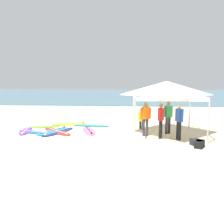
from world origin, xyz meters
TOP-DOWN VIEW (x-y plane):
  - ground_plane at (0.00, 0.00)m, footprint 80.00×80.00m
  - sea at (0.00, 30.79)m, footprint 80.00×36.00m
  - canopy_tent at (2.56, 0.47)m, footprint 3.37×3.37m
  - surfboard_teal at (-1.65, 2.33)m, footprint 2.36×0.94m
  - surfboard_cyan at (-3.47, 0.66)m, footprint 1.54×2.40m
  - surfboard_pink at (-1.52, 0.87)m, footprint 1.27×2.28m
  - surfboard_lime at (-4.45, 1.78)m, footprint 1.98×0.90m
  - surfboard_purple at (-4.98, 0.60)m, footprint 0.96×2.11m
  - surfboard_navy at (-3.13, 0.48)m, footprint 1.57×2.55m
  - surfboard_yellow at (-3.09, 2.73)m, footprint 2.28×1.19m
  - surfboard_red at (-3.21, 0.59)m, footprint 2.27×2.24m
  - surfboard_blue at (-4.38, 0.33)m, footprint 2.20×1.37m
  - person_green at (2.71, 0.59)m, footprint 0.49×0.37m
  - person_red at (2.20, -0.42)m, footprint 0.33×0.52m
  - person_blue at (3.01, -0.64)m, footprint 0.33×0.52m
  - person_orange at (1.49, 0.02)m, footprint 0.54×0.29m
  - person_yellow at (1.40, 1.65)m, footprint 0.43×0.40m
  - gear_bag_near_tent at (3.59, -1.66)m, footprint 0.54×0.68m
  - gear_bag_by_pole at (3.63, -1.86)m, footprint 0.57×0.68m

SIDE VIEW (x-z plane):
  - ground_plane at x=0.00m, z-range 0.00..0.00m
  - surfboard_red at x=-3.21m, z-range -0.06..0.13m
  - surfboard_navy at x=-3.13m, z-range -0.06..0.13m
  - surfboard_cyan at x=-3.47m, z-range -0.06..0.13m
  - surfboard_teal at x=-1.65m, z-range -0.06..0.13m
  - surfboard_pink at x=-1.52m, z-range -0.06..0.13m
  - surfboard_yellow at x=-3.09m, z-range -0.06..0.13m
  - surfboard_blue at x=-4.38m, z-range -0.06..0.13m
  - surfboard_purple at x=-4.98m, z-range -0.06..0.13m
  - surfboard_lime at x=-4.45m, z-range -0.06..0.13m
  - sea at x=0.00m, z-range 0.00..0.10m
  - gear_bag_near_tent at x=3.59m, z-range 0.00..0.28m
  - gear_bag_by_pole at x=3.63m, z-range 0.00..0.28m
  - person_yellow at x=1.40m, z-range 0.06..1.26m
  - person_green at x=2.71m, z-range 0.13..1.84m
  - person_red at x=2.20m, z-range 0.13..1.84m
  - person_blue at x=3.01m, z-range 0.13..1.84m
  - person_orange at x=1.49m, z-range 0.13..1.84m
  - canopy_tent at x=2.56m, z-range 1.01..3.76m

